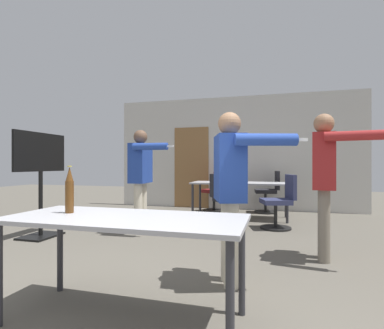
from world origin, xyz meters
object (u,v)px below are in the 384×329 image
object	(u,v)px
tv_screen	(41,173)
office_chair_far_right	(216,193)
person_center_tall	(231,181)
office_chair_far_left	(269,193)
office_chair_side_rolled	(280,203)
person_left_plaid	(325,172)
office_chair_near_pushed	(226,202)
beer_bottle	(69,191)
person_right_polo	(141,171)

from	to	relation	value
tv_screen	office_chair_far_right	bearing A→B (deg)	-33.72
person_center_tall	tv_screen	bearing A→B (deg)	-126.04
office_chair_far_left	office_chair_side_rolled	xyz separation A→B (m)	(0.21, -1.69, -0.02)
tv_screen	person_left_plaid	bearing A→B (deg)	-90.50
person_center_tall	office_chair_near_pushed	world-z (taller)	person_center_tall
person_center_tall	beer_bottle	size ratio (longest dim) A/B	4.40
tv_screen	office_chair_far_left	size ratio (longest dim) A/B	1.66
person_right_polo	office_chair_side_rolled	world-z (taller)	person_right_polo
tv_screen	office_chair_far_left	bearing A→B (deg)	-45.23
office_chair_far_right	office_chair_near_pushed	world-z (taller)	office_chair_far_right
tv_screen	beer_bottle	distance (m)	2.64
person_center_tall	office_chair_near_pushed	bearing A→B (deg)	172.37
person_center_tall	office_chair_near_pushed	distance (m)	2.68
person_right_polo	beer_bottle	size ratio (longest dim) A/B	4.61
tv_screen	person_center_tall	bearing A→B (deg)	-108.28
office_chair_near_pushed	office_chair_far_left	size ratio (longest dim) A/B	0.97
person_left_plaid	office_chair_near_pushed	world-z (taller)	person_left_plaid
office_chair_near_pushed	beer_bottle	xyz separation A→B (m)	(-0.65, -3.40, 0.47)
person_center_tall	person_right_polo	size ratio (longest dim) A/B	0.95
person_right_polo	office_chair_near_pushed	size ratio (longest dim) A/B	1.79
person_left_plaid	office_chair_near_pushed	size ratio (longest dim) A/B	1.82
office_chair_side_rolled	office_chair_far_right	bearing A→B (deg)	26.17
person_center_tall	person_right_polo	bearing A→B (deg)	-152.71
office_chair_near_pushed	office_chair_far_left	distance (m)	1.84
person_center_tall	office_chair_far_right	distance (m)	4.28
tv_screen	office_chair_far_left	world-z (taller)	tv_screen
person_left_plaid	office_chair_side_rolled	xyz separation A→B (m)	(-0.47, 1.62, -0.58)
office_chair_side_rolled	tv_screen	bearing A→B (deg)	98.37
office_chair_near_pushed	beer_bottle	world-z (taller)	beer_bottle
office_chair_near_pushed	person_right_polo	bearing A→B (deg)	-91.52
tv_screen	office_chair_far_left	distance (m)	4.67
person_left_plaid	person_right_polo	distance (m)	2.74
office_chair_near_pushed	office_chair_far_right	bearing A→B (deg)	159.07
person_center_tall	person_right_polo	world-z (taller)	person_right_polo
tv_screen	beer_bottle	size ratio (longest dim) A/B	4.40
office_chair_far_right	tv_screen	bearing A→B (deg)	-176.48
person_center_tall	office_chair_side_rolled	xyz separation A→B (m)	(0.48, 2.58, -0.51)
office_chair_near_pushed	office_chair_side_rolled	size ratio (longest dim) A/B	1.00
office_chair_far_right	office_chair_near_pushed	xyz separation A→B (m)	(0.47, -1.56, -0.01)
office_chair_side_rolled	person_right_polo	bearing A→B (deg)	96.56
tv_screen	office_chair_side_rolled	xyz separation A→B (m)	(3.51, 1.58, -0.53)
person_right_polo	office_chair_far_right	size ratio (longest dim) A/B	1.78
person_center_tall	beer_bottle	xyz separation A→B (m)	(-1.12, -0.81, -0.05)
person_right_polo	office_chair_far_right	distance (m)	2.64
person_left_plaid	office_chair_side_rolled	world-z (taller)	person_left_plaid
office_chair_far_left	office_chair_far_right	bearing A→B (deg)	89.04
person_center_tall	office_chair_side_rolled	size ratio (longest dim) A/B	1.71
person_left_plaid	person_center_tall	xyz separation A→B (m)	(-0.95, -0.97, -0.07)
office_chair_far_left	office_chair_side_rolled	world-z (taller)	office_chair_far_left
person_center_tall	office_chair_side_rolled	bearing A→B (deg)	151.72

